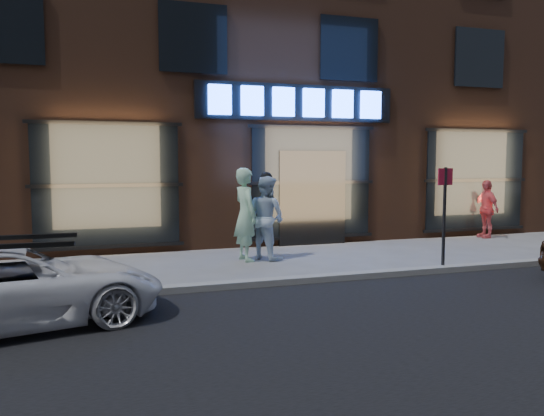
% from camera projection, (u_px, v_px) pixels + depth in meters
% --- Properties ---
extents(ground, '(90.00, 90.00, 0.00)m').
position_uv_depth(ground, '(391.00, 276.00, 9.94)').
color(ground, slate).
rests_on(ground, ground).
extents(curb, '(60.00, 0.25, 0.12)m').
position_uv_depth(curb, '(391.00, 273.00, 9.93)').
color(curb, gray).
rests_on(curb, ground).
extents(storefront_building, '(30.20, 8.28, 10.30)m').
position_uv_depth(storefront_building, '(265.00, 67.00, 17.04)').
color(storefront_building, '#54301E').
rests_on(storefront_building, ground).
extents(man_bowtie, '(0.59, 0.80, 2.01)m').
position_uv_depth(man_bowtie, '(246.00, 214.00, 11.40)').
color(man_bowtie, '#C2FFCC').
rests_on(man_bowtie, ground).
extents(man_cap, '(1.04, 1.12, 1.83)m').
position_uv_depth(man_cap, '(266.00, 218.00, 11.61)').
color(man_cap, white).
rests_on(man_cap, ground).
extents(passerby, '(0.44, 0.97, 1.62)m').
position_uv_depth(passerby, '(486.00, 209.00, 14.79)').
color(passerby, '#E85F61').
rests_on(passerby, ground).
extents(white_suv, '(4.19, 2.65, 1.08)m').
position_uv_depth(white_suv, '(12.00, 286.00, 6.89)').
color(white_suv, white).
rests_on(white_suv, ground).
extents(sign_post, '(0.32, 0.06, 2.04)m').
position_uv_depth(sign_post, '(444.00, 209.00, 10.29)').
color(sign_post, '#262628').
rests_on(sign_post, ground).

